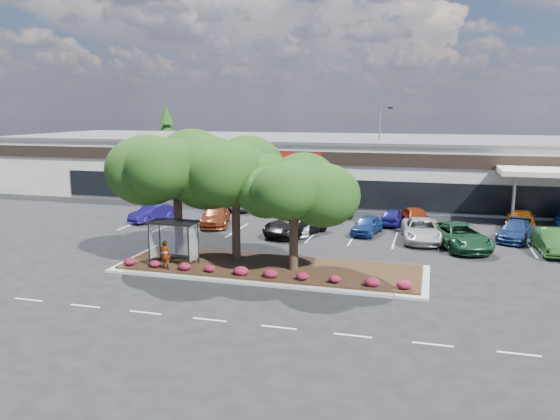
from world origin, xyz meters
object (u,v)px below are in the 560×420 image
(survey_stake, at_px, (394,300))
(light_pole, at_px, (380,162))
(car_0, at_px, (153,213))
(car_1, at_px, (215,216))

(survey_stake, bearing_deg, light_pole, 96.99)
(car_0, bearing_deg, car_1, 19.37)
(light_pole, xyz_separation_m, survey_stake, (3.56, -29.00, -3.60))
(survey_stake, bearing_deg, car_1, 134.00)
(car_0, xyz_separation_m, car_1, (5.64, -0.07, 0.04))
(survey_stake, bearing_deg, car_0, 142.77)
(car_0, relative_size, car_1, 0.83)
(survey_stake, relative_size, car_0, 0.23)
(light_pole, distance_m, survey_stake, 29.43)
(light_pole, distance_m, car_1, 17.97)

